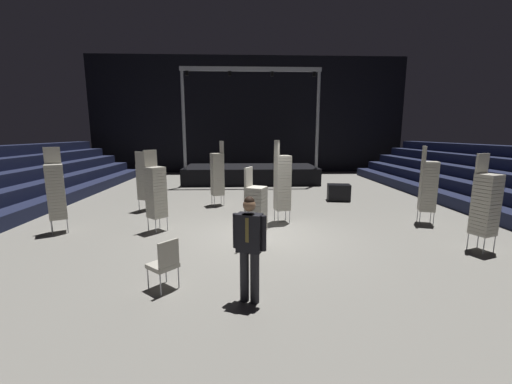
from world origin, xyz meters
TOP-DOWN VIEW (x-y plane):
  - ground_plane at (0.00, 0.00)m, footprint 22.00×30.00m
  - arena_end_wall at (0.00, 15.00)m, footprint 22.00×0.30m
  - stage_riser at (0.00, 10.10)m, footprint 7.38×3.57m
  - man_with_tie at (-0.35, -3.35)m, footprint 0.56×0.35m
  - chair_stack_front_left at (-1.42, 4.06)m, footprint 0.57×0.57m
  - chair_stack_front_right at (-3.96, 3.32)m, footprint 0.59×0.59m
  - chair_stack_mid_left at (0.77, 1.51)m, footprint 0.52×0.52m
  - chair_stack_mid_right at (-2.90, 0.73)m, footprint 0.62×0.62m
  - chair_stack_mid_centre at (-5.63, 0.69)m, footprint 0.60×0.60m
  - chair_stack_rear_left at (5.21, -1.21)m, footprint 0.57×0.57m
  - chair_stack_rear_right at (5.21, 1.17)m, footprint 0.56×0.56m
  - chair_stack_rear_centre at (-0.14, -0.73)m, footprint 0.58×0.58m
  - equipment_road_case at (3.53, 4.70)m, footprint 0.98×0.73m
  - loose_chair_near_man at (-1.84, -2.88)m, footprint 0.62×0.62m

SIDE VIEW (x-z plane):
  - ground_plane at x=0.00m, z-range -0.10..0.00m
  - equipment_road_case at x=3.53m, z-range 0.00..0.68m
  - loose_chair_near_man at x=-1.84m, z-range 0.06..1.01m
  - stage_riser at x=0.00m, z-range -2.46..3.56m
  - chair_stack_rear_centre at x=-0.14m, z-range 0.00..1.97m
  - man_with_tie at x=-0.35m, z-range 0.12..1.91m
  - chair_stack_front_right at x=-3.96m, z-range 0.00..2.14m
  - chair_stack_mid_right at x=-2.90m, z-range 0.00..2.30m
  - chair_stack_rear_left at x=5.21m, z-range 0.00..2.30m
  - chair_stack_mid_centre at x=-5.63m, z-range 0.00..2.39m
  - chair_stack_rear_right at x=5.21m, z-range 0.00..2.39m
  - chair_stack_front_left at x=-1.42m, z-range 0.00..2.47m
  - chair_stack_mid_left at x=0.77m, z-range 0.00..2.56m
  - arena_end_wall at x=0.00m, z-range 0.00..8.00m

